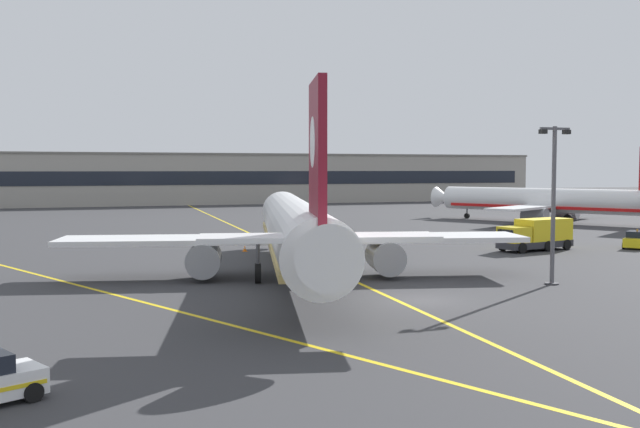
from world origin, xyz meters
TOP-DOWN VIEW (x-y plane):
  - ground_plane at (0.00, 0.00)m, footprint 400.00×400.00m
  - taxiway_centreline at (0.00, 30.00)m, footprint 9.40×179.79m
  - taxiway_lead_in_stripe at (-14.00, 2.00)m, footprint 25.01×54.79m
  - airliner_foreground at (-4.46, 10.46)m, footprint 32.24×41.01m
  - airliner_background at (44.35, 47.89)m, footprint 26.63×33.12m
  - apron_lamp_post at (10.52, 2.45)m, footprint 2.24×0.90m
  - service_car_nearest at (31.66, 17.82)m, footprint 4.43×3.99m
  - service_truck_baggage_yellow at (21.59, 19.45)m, footprint 7.93×3.97m
  - safety_cone_by_nose_gear at (-4.02, 27.45)m, footprint 0.44×0.44m
  - terminal_building at (6.72, 117.76)m, footprint 157.08×12.40m

SIDE VIEW (x-z plane):
  - ground_plane at x=0.00m, z-range 0.00..0.00m
  - taxiway_centreline at x=0.00m, z-range 0.00..0.01m
  - taxiway_lead_in_stripe at x=-14.00m, z-range 0.00..0.01m
  - safety_cone_by_nose_gear at x=-4.02m, z-range -0.02..0.53m
  - service_car_nearest at x=31.66m, z-range -0.13..1.66m
  - service_truck_baggage_yellow at x=21.59m, z-range 0.03..2.93m
  - airliner_background at x=44.35m, z-range -2.18..8.15m
  - airliner_foreground at x=-4.46m, z-range -2.46..9.19m
  - terminal_building at x=6.72m, z-range 0.01..10.77m
  - apron_lamp_post at x=10.52m, z-range 0.28..10.52m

